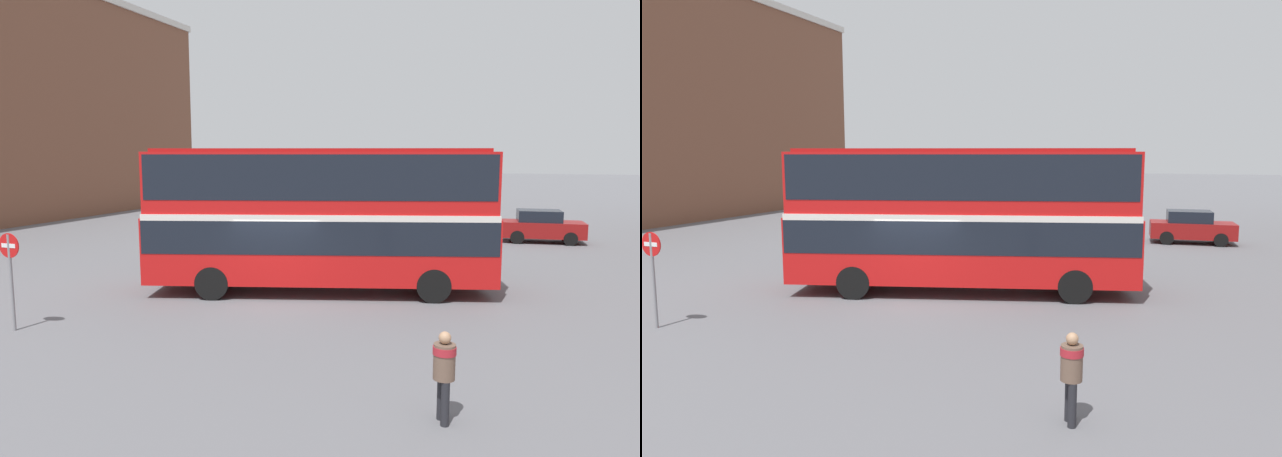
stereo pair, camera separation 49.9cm
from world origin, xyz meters
TOP-DOWN VIEW (x-y plane):
  - ground_plane at (0.00, 0.00)m, footprint 240.00×240.00m
  - double_decker_bus at (0.83, 1.51)m, footprint 11.14×5.45m
  - pedestrian_foreground at (5.71, -6.39)m, footprint 0.50×0.50m
  - parked_car_kerb_near at (0.77, 16.38)m, footprint 4.85×2.57m
  - parked_car_kerb_far at (-5.72, 16.21)m, footprint 4.52×2.33m
  - parked_car_side_street at (7.99, 15.01)m, footprint 4.11×2.10m
  - no_entry_sign at (-5.17, -4.86)m, footprint 0.62×0.08m

SIDE VIEW (x-z plane):
  - ground_plane at x=0.00m, z-range 0.00..0.00m
  - parked_car_kerb_near at x=0.77m, z-range 0.00..1.60m
  - parked_car_kerb_far at x=-5.72m, z-range 0.02..1.61m
  - parked_car_side_street at x=7.99m, z-range 0.00..1.63m
  - pedestrian_foreground at x=5.71m, z-range 0.18..1.74m
  - no_entry_sign at x=-5.17m, z-range 0.43..2.92m
  - double_decker_bus at x=0.83m, z-range 0.34..4.94m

